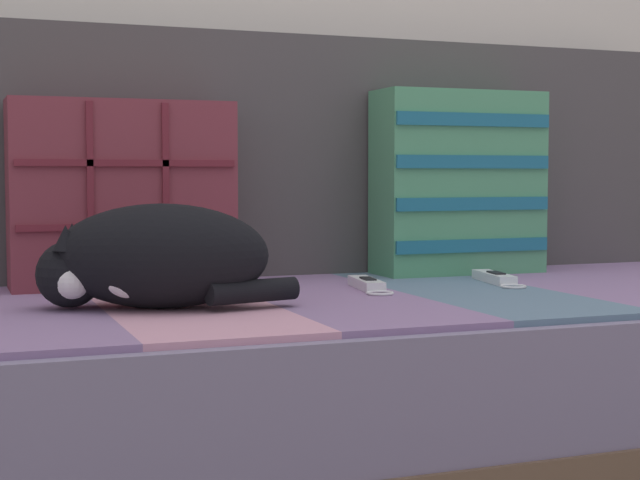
{
  "coord_description": "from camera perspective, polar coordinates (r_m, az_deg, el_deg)",
  "views": [
    {
      "loc": [
        -0.76,
        -1.51,
        0.59
      ],
      "look_at": [
        -0.17,
        0.03,
        0.48
      ],
      "focal_mm": 55.0,
      "sensor_mm": 36.0,
      "label": 1
    }
  ],
  "objects": [
    {
      "name": "throw_pillow_quilted",
      "position": [
        1.87,
        -11.43,
        2.64
      ],
      "size": [
        0.41,
        0.14,
        0.35
      ],
      "color": "brown",
      "rests_on": "couch"
    },
    {
      "name": "sleeping_cat",
      "position": [
        1.56,
        -9.79,
        -1.1
      ],
      "size": [
        0.4,
        0.26,
        0.17
      ],
      "color": "black",
      "rests_on": "couch"
    },
    {
      "name": "sofa_backrest",
      "position": [
        2.13,
        -0.06,
        4.91
      ],
      "size": [
        1.67,
        0.14,
        0.5
      ],
      "color": "#474242",
      "rests_on": "couch"
    },
    {
      "name": "couch",
      "position": [
        1.83,
        4.21,
        -8.89
      ],
      "size": [
        1.7,
        0.89,
        0.38
      ],
      "color": "brown",
      "rests_on": "ground_plane"
    },
    {
      "name": "game_remote_near",
      "position": [
        1.8,
        2.78,
        -2.59
      ],
      "size": [
        0.07,
        0.19,
        0.02
      ],
      "color": "white",
      "rests_on": "couch"
    },
    {
      "name": "game_remote_far",
      "position": [
        1.94,
        10.17,
        -2.19
      ],
      "size": [
        0.08,
        0.2,
        0.02
      ],
      "color": "white",
      "rests_on": "couch"
    },
    {
      "name": "throw_pillow_striped",
      "position": [
        2.11,
        8.05,
        3.33
      ],
      "size": [
        0.36,
        0.14,
        0.39
      ],
      "color": "#4C9366",
      "rests_on": "couch"
    }
  ]
}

